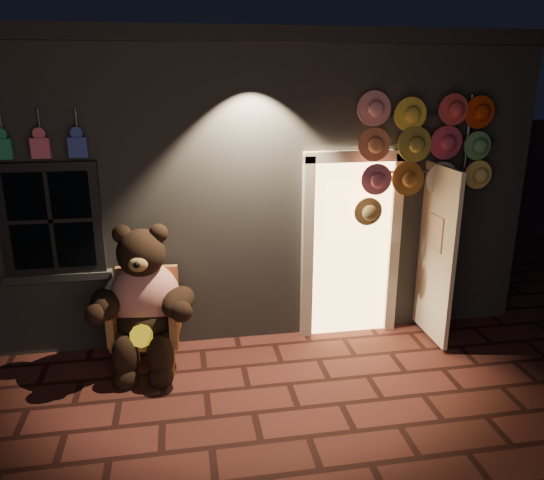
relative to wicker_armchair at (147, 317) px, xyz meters
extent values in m
plane|color=#4F221E|center=(0.99, -1.16, -0.50)|extent=(60.00, 60.00, 0.00)
cube|color=slate|center=(0.99, 2.84, 1.15)|extent=(7.00, 5.00, 3.30)
cube|color=black|center=(0.99, 2.84, 2.88)|extent=(7.30, 5.30, 0.16)
cube|color=black|center=(-0.91, 0.30, 1.05)|extent=(1.00, 0.10, 1.20)
cube|color=black|center=(-0.91, 0.27, 1.05)|extent=(0.82, 0.06, 1.02)
cube|color=slate|center=(-0.91, 0.30, 0.42)|extent=(1.10, 0.14, 0.08)
cube|color=#FFC672|center=(2.34, 0.32, 0.55)|extent=(0.92, 0.10, 2.10)
cube|color=beige|center=(1.82, 0.28, 0.55)|extent=(0.12, 0.12, 2.20)
cube|color=beige|center=(2.86, 0.28, 0.55)|extent=(0.12, 0.12, 2.20)
cube|color=beige|center=(2.34, 0.28, 1.63)|extent=(1.16, 0.12, 0.12)
cube|color=beige|center=(3.24, -0.06, 0.55)|extent=(0.05, 0.80, 2.00)
cube|color=#258B60|center=(-1.26, 0.22, 1.80)|extent=(0.18, 0.07, 0.20)
cylinder|color=#59595E|center=(-1.26, 0.28, 2.05)|extent=(0.02, 0.02, 0.25)
cube|color=#D55777|center=(-0.91, 0.22, 1.80)|extent=(0.18, 0.07, 0.20)
cylinder|color=#59595E|center=(-0.91, 0.28, 2.05)|extent=(0.02, 0.02, 0.25)
cube|color=#3045A8|center=(-0.56, 0.22, 1.80)|extent=(0.18, 0.07, 0.20)
cylinder|color=#59595E|center=(-0.56, 0.28, 2.05)|extent=(0.02, 0.02, 0.25)
cube|color=#A4733F|center=(-0.01, -0.08, -0.16)|extent=(0.71, 0.67, 0.09)
cube|color=#A4733F|center=(0.02, 0.20, 0.18)|extent=(0.67, 0.13, 0.66)
cube|color=#A4733F|center=(-0.32, -0.07, 0.03)|extent=(0.12, 0.57, 0.38)
cube|color=#A4733F|center=(0.30, -0.13, 0.03)|extent=(0.12, 0.57, 0.38)
cylinder|color=#A4733F|center=(-0.31, -0.32, -0.35)|extent=(0.05, 0.05, 0.30)
cylinder|color=#A4733F|center=(0.25, -0.37, -0.35)|extent=(0.05, 0.05, 0.30)
cylinder|color=#A4733F|center=(-0.27, 0.21, -0.35)|extent=(0.05, 0.05, 0.30)
cylinder|color=#A4733F|center=(0.30, 0.16, -0.35)|extent=(0.05, 0.05, 0.30)
ellipsoid|color=red|center=(0.00, -0.02, 0.25)|extent=(0.78, 0.65, 0.77)
ellipsoid|color=black|center=(-0.01, -0.11, 0.02)|extent=(0.64, 0.56, 0.36)
sphere|color=black|center=(0.00, -0.08, 0.75)|extent=(0.54, 0.54, 0.50)
sphere|color=black|center=(-0.18, -0.03, 0.95)|extent=(0.19, 0.19, 0.19)
sphere|color=black|center=(0.18, -0.06, 0.95)|extent=(0.19, 0.19, 0.19)
ellipsoid|color=olive|center=(-0.02, -0.30, 0.71)|extent=(0.20, 0.15, 0.16)
ellipsoid|color=black|center=(-0.38, -0.23, 0.28)|extent=(0.40, 0.56, 0.28)
ellipsoid|color=black|center=(0.35, -0.29, 0.28)|extent=(0.47, 0.58, 0.28)
ellipsoid|color=black|center=(-0.20, -0.41, -0.24)|extent=(0.28, 0.28, 0.48)
ellipsoid|color=black|center=(0.14, -0.44, -0.24)|extent=(0.28, 0.28, 0.48)
sphere|color=black|center=(-0.21, -0.48, -0.43)|extent=(0.26, 0.26, 0.26)
sphere|color=black|center=(0.13, -0.51, -0.43)|extent=(0.26, 0.26, 0.26)
cylinder|color=yellow|center=(-0.03, -0.43, 0.00)|extent=(0.24, 0.11, 0.23)
cylinder|color=#59595E|center=(3.63, 0.22, 0.89)|extent=(0.04, 0.04, 2.78)
cylinder|color=#59595E|center=(3.32, 0.20, 2.07)|extent=(1.24, 0.03, 0.03)
cylinder|color=#59595E|center=(3.32, 0.20, 1.76)|extent=(1.24, 0.03, 0.03)
cylinder|color=#59595E|center=(3.32, 0.20, 1.45)|extent=(1.24, 0.03, 0.03)
cylinder|color=pink|center=(2.49, 0.14, 2.12)|extent=(0.35, 0.11, 0.35)
cylinder|color=yellow|center=(2.90, 0.11, 2.12)|extent=(0.35, 0.11, 0.35)
cylinder|color=#DA4647|center=(3.32, 0.08, 2.12)|extent=(0.35, 0.11, 0.35)
cylinder|color=red|center=(3.73, 0.14, 2.12)|extent=(0.35, 0.11, 0.35)
cylinder|color=#E38257|center=(2.49, 0.11, 1.76)|extent=(0.35, 0.11, 0.35)
cylinder|color=olive|center=(2.90, 0.08, 1.76)|extent=(0.35, 0.11, 0.35)
cylinder|color=#C7405C|center=(3.32, 0.14, 1.76)|extent=(0.35, 0.11, 0.35)
cylinder|color=#61A967|center=(3.73, 0.11, 1.76)|extent=(0.35, 0.11, 0.35)
cylinder|color=#CB647C|center=(2.49, 0.08, 1.40)|extent=(0.35, 0.11, 0.35)
cylinder|color=brown|center=(2.90, 0.14, 1.40)|extent=(0.35, 0.11, 0.35)
cylinder|color=beige|center=(3.32, 0.11, 1.40)|extent=(0.35, 0.11, 0.35)
cylinder|color=#F6D36B|center=(3.73, 0.08, 1.40)|extent=(0.35, 0.11, 0.35)
cylinder|color=olive|center=(2.49, 0.14, 1.04)|extent=(0.35, 0.11, 0.35)
camera|label=1|loc=(0.44, -5.33, 2.48)|focal=35.00mm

